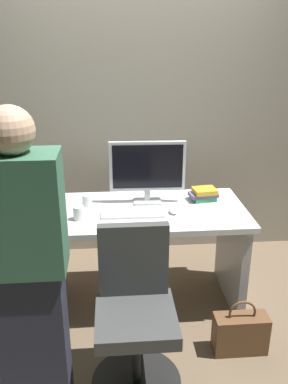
# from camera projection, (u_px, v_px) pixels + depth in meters

# --- Properties ---
(ground_plane) EXTENTS (9.00, 9.00, 0.00)m
(ground_plane) POSITION_uv_depth(u_px,v_px,m) (143.00, 299.00, 3.16)
(ground_plane) COLOR brown
(wall_back) EXTENTS (6.40, 0.10, 3.00)m
(wall_back) POSITION_uv_depth(u_px,v_px,m) (135.00, 86.00, 3.44)
(wall_back) COLOR #9E9384
(wall_back) RESTS_ON ground
(desk) EXTENTS (1.44, 0.72, 0.76)m
(desk) POSITION_uv_depth(u_px,v_px,m) (143.00, 239.00, 2.97)
(desk) COLOR white
(desk) RESTS_ON ground
(office_chair) EXTENTS (0.52, 0.52, 0.94)m
(office_chair) POSITION_uv_depth(u_px,v_px,m) (135.00, 317.00, 2.30)
(office_chair) COLOR black
(office_chair) RESTS_ON ground
(person_at_desk) EXTENTS (0.40, 0.24, 1.64)m
(person_at_desk) POSITION_uv_depth(u_px,v_px,m) (26.00, 271.00, 1.99)
(person_at_desk) COLOR #262838
(person_at_desk) RESTS_ON ground
(monitor) EXTENTS (0.54, 0.15, 0.46)m
(monitor) POSITION_uv_depth(u_px,v_px,m) (147.00, 169.00, 2.91)
(monitor) COLOR silver
(monitor) RESTS_ON desk
(keyboard) EXTENTS (0.43, 0.14, 0.02)m
(keyboard) POSITION_uv_depth(u_px,v_px,m) (133.00, 214.00, 2.78)
(keyboard) COLOR white
(keyboard) RESTS_ON desk
(mouse) EXTENTS (0.06, 0.10, 0.03)m
(mouse) POSITION_uv_depth(u_px,v_px,m) (173.00, 211.00, 2.82)
(mouse) COLOR white
(mouse) RESTS_ON desk
(cup_near_keyboard) EXTENTS (0.08, 0.08, 0.09)m
(cup_near_keyboard) POSITION_uv_depth(u_px,v_px,m) (79.00, 213.00, 2.71)
(cup_near_keyboard) COLOR silver
(cup_near_keyboard) RESTS_ON desk
(cup_by_monitor) EXTENTS (0.07, 0.07, 0.08)m
(cup_by_monitor) POSITION_uv_depth(u_px,v_px,m) (87.00, 200.00, 2.93)
(cup_by_monitor) COLOR silver
(cup_by_monitor) RESTS_ON desk
(book_stack) EXTENTS (0.22, 0.17, 0.09)m
(book_stack) POSITION_uv_depth(u_px,v_px,m) (204.00, 194.00, 3.03)
(book_stack) COLOR #338C59
(book_stack) RESTS_ON desk
(handbag) EXTENTS (0.34, 0.14, 0.38)m
(handbag) POSITION_uv_depth(u_px,v_px,m) (240.00, 333.00, 2.61)
(handbag) COLOR brown
(handbag) RESTS_ON ground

